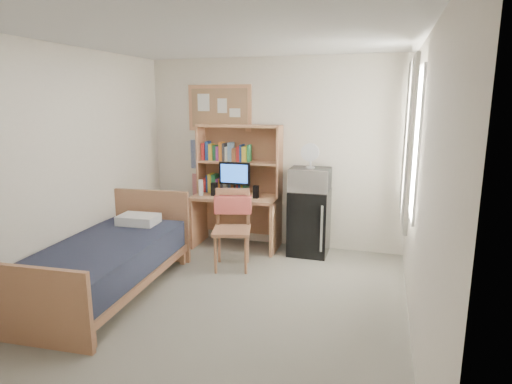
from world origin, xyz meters
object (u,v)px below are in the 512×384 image
(desk_chair, at_px, (232,230))
(bed, at_px, (106,269))
(mini_fridge, at_px, (309,222))
(microwave, at_px, (310,179))
(monitor, at_px, (235,180))
(desk_fan, at_px, (311,157))
(bulletin_board, at_px, (220,108))
(desk, at_px, (236,221))
(speaker_left, at_px, (214,189))
(speaker_right, at_px, (256,192))

(desk_chair, xyz_separation_m, bed, (-1.04, -1.06, -0.21))
(desk_chair, height_order, mini_fridge, desk_chair)
(microwave, bearing_deg, mini_fridge, 90.00)
(monitor, xyz_separation_m, microwave, (1.02, 0.08, 0.05))
(bed, distance_m, desk_fan, 2.80)
(bulletin_board, relative_size, desk, 0.80)
(monitor, bearing_deg, desk_chair, -74.45)
(desk, xyz_separation_m, speaker_left, (-0.30, -0.06, 0.46))
(desk, bearing_deg, mini_fridge, 1.26)
(desk_chair, xyz_separation_m, speaker_right, (0.09, 0.70, 0.33))
(speaker_left, bearing_deg, microwave, 2.71)
(desk_fan, bearing_deg, bulletin_board, 168.40)
(bed, bearing_deg, desk, 61.81)
(desk_chair, bearing_deg, bulletin_board, 102.53)
(bulletin_board, height_order, speaker_left, bulletin_board)
(bulletin_board, bearing_deg, bed, -103.07)
(bulletin_board, distance_m, speaker_left, 1.15)
(speaker_left, xyz_separation_m, microwave, (1.32, 0.08, 0.19))
(speaker_left, bearing_deg, desk_fan, 2.71)
(monitor, bearing_deg, desk, 90.00)
(mini_fridge, height_order, desk_fan, desk_fan)
(bed, height_order, speaker_left, speaker_left)
(desk, relative_size, microwave, 2.29)
(mini_fridge, bearing_deg, bed, -134.83)
(desk, relative_size, speaker_left, 6.50)
(mini_fridge, bearing_deg, desk, -177.81)
(speaker_left, height_order, speaker_right, speaker_left)
(desk, relative_size, speaker_right, 6.91)
(desk_chair, distance_m, speaker_right, 0.78)
(bulletin_board, xyz_separation_m, mini_fridge, (1.36, -0.26, -1.49))
(desk, height_order, bed, desk)
(desk, distance_m, monitor, 0.60)
(bulletin_board, distance_m, monitor, 1.08)
(desk_chair, relative_size, mini_fridge, 1.12)
(desk, relative_size, monitor, 2.55)
(microwave, bearing_deg, bed, -135.14)
(desk, bearing_deg, speaker_right, -11.31)
(speaker_right, bearing_deg, monitor, 180.00)
(desk_chair, distance_m, desk_fan, 1.39)
(desk, bearing_deg, monitor, -90.00)
(microwave, bearing_deg, bulletin_board, 168.40)
(bulletin_board, height_order, desk_chair, bulletin_board)
(monitor, height_order, speaker_left, monitor)
(bed, relative_size, desk_fan, 7.04)
(mini_fridge, bearing_deg, monitor, -174.44)
(monitor, distance_m, speaker_left, 0.33)
(monitor, xyz_separation_m, speaker_left, (-0.30, -0.00, -0.14))
(speaker_left, bearing_deg, desk_chair, -54.77)
(desk, height_order, speaker_right, speaker_right)
(speaker_right, height_order, microwave, microwave)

